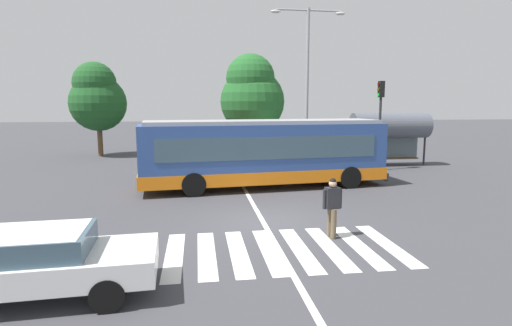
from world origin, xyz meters
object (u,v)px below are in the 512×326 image
city_transit_bus (264,153)px  parked_car_red (236,147)px  pedestrian_crossing_street (332,204)px  foreground_sedan (36,261)px  bus_stop_shelter (390,127)px  parked_car_white (272,147)px  twin_arm_street_lamp (307,71)px  background_tree_left (97,97)px  parked_car_black (195,148)px  background_tree_right (252,95)px  traffic_light_far_corner (380,111)px

city_transit_bus → parked_car_red: city_transit_bus is taller
pedestrian_crossing_street → foreground_sedan: size_ratio=0.37×
pedestrian_crossing_street → bus_stop_shelter: 15.02m
parked_car_white → twin_arm_street_lamp: twin_arm_street_lamp is taller
twin_arm_street_lamp → background_tree_left: 15.21m
parked_car_black → parked_car_white: size_ratio=0.99×
foreground_sedan → background_tree_right: size_ratio=0.60×
background_tree_right → city_transit_bus: bearing=-95.4°
foreground_sedan → pedestrian_crossing_street: bearing=21.6°
pedestrian_crossing_street → foreground_sedan: (-6.89, -2.72, -0.20)m
city_transit_bus → twin_arm_street_lamp: twin_arm_street_lamp is taller
city_transit_bus → background_tree_right: background_tree_right is taller
parked_car_black → background_tree_left: (-6.89, 2.86, 3.48)m
parked_car_red → bus_stop_shelter: bearing=-27.9°
bus_stop_shelter → background_tree_left: size_ratio=0.71×
pedestrian_crossing_street → parked_car_red: pedestrian_crossing_street is taller
foreground_sedan → bus_stop_shelter: bearing=46.0°
pedestrian_crossing_street → parked_car_white: bearing=85.1°
foreground_sedan → twin_arm_street_lamp: size_ratio=0.48×
traffic_light_far_corner → parked_car_black: bearing=149.2°
background_tree_left → background_tree_right: bearing=4.0°
parked_car_red → background_tree_right: bearing=65.1°
pedestrian_crossing_street → parked_car_black: pedestrian_crossing_street is taller
foreground_sedan → background_tree_left: background_tree_left is taller
parked_car_red → bus_stop_shelter: (9.01, -4.76, 1.65)m
parked_car_white → traffic_light_far_corner: bearing=-50.9°
twin_arm_street_lamp → pedestrian_crossing_street: bearing=-102.2°
foreground_sedan → parked_car_red: 20.98m
traffic_light_far_corner → foreground_sedan: bearing=-134.2°
twin_arm_street_lamp → traffic_light_far_corner: bearing=-40.0°
traffic_light_far_corner → twin_arm_street_lamp: 5.15m
pedestrian_crossing_street → parked_car_white: (1.48, 17.20, -0.20)m
parked_car_red → parked_car_white: size_ratio=0.99×
foreground_sedan → parked_car_red: bearing=73.9°
parked_car_white → background_tree_left: (-12.28, 2.87, 3.48)m
foreground_sedan → parked_car_red: same height
foreground_sedan → background_tree_left: bearing=99.7°
parked_car_white → twin_arm_street_lamp: size_ratio=0.48×
background_tree_left → city_transit_bus: bearing=-51.9°
foreground_sedan → background_tree_left: size_ratio=0.68×
pedestrian_crossing_street → twin_arm_street_lamp: 15.07m
traffic_light_far_corner → background_tree_left: bearing=152.4°
parked_car_red → parked_car_white: same height
pedestrian_crossing_street → background_tree_left: bearing=118.3°
twin_arm_street_lamp → parked_car_black: bearing=154.7°
parked_car_black → bus_stop_shelter: bus_stop_shelter is taller
twin_arm_street_lamp → background_tree_right: (-2.50, 6.92, -1.32)m
parked_car_black → parked_car_red: same height
parked_car_red → twin_arm_street_lamp: size_ratio=0.48×
city_transit_bus → traffic_light_far_corner: size_ratio=2.25×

